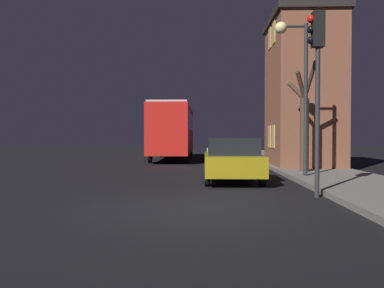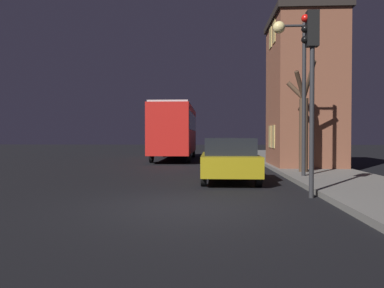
{
  "view_description": "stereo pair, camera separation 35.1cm",
  "coord_description": "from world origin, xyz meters",
  "px_view_note": "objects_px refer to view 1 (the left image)",
  "views": [
    {
      "loc": [
        0.28,
        -8.44,
        1.59
      ],
      "look_at": [
        -0.31,
        9.57,
        1.2
      ],
      "focal_mm": 35.0,
      "sensor_mm": 36.0,
      "label": 1
    },
    {
      "loc": [
        0.64,
        -8.42,
        1.59
      ],
      "look_at": [
        -0.31,
        9.57,
        1.2
      ],
      "focal_mm": 35.0,
      "sensor_mm": 36.0,
      "label": 2
    }
  ],
  "objects_px": {
    "bus": "(173,128)",
    "car_far_lane": "(220,147)",
    "bare_tree": "(304,124)",
    "traffic_light": "(317,66)",
    "car_near_lane": "(232,159)",
    "streetlamp": "(295,67)",
    "car_mid_lane": "(221,150)"
  },
  "relations": [
    {
      "from": "bare_tree",
      "to": "car_mid_lane",
      "type": "bearing_deg",
      "value": 111.65
    },
    {
      "from": "traffic_light",
      "to": "car_near_lane",
      "type": "distance_m",
      "value": 4.61
    },
    {
      "from": "traffic_light",
      "to": "bus",
      "type": "xyz_separation_m",
      "value": [
        -4.97,
        15.3,
        -1.25
      ]
    },
    {
      "from": "bare_tree",
      "to": "car_far_lane",
      "type": "height_order",
      "value": "bare_tree"
    },
    {
      "from": "car_mid_lane",
      "to": "streetlamp",
      "type": "bearing_deg",
      "value": -76.12
    },
    {
      "from": "bus",
      "to": "streetlamp",
      "type": "bearing_deg",
      "value": -64.8
    },
    {
      "from": "bus",
      "to": "car_far_lane",
      "type": "bearing_deg",
      "value": 51.61
    },
    {
      "from": "bus",
      "to": "car_far_lane",
      "type": "distance_m",
      "value": 5.51
    },
    {
      "from": "streetlamp",
      "to": "car_mid_lane",
      "type": "height_order",
      "value": "streetlamp"
    },
    {
      "from": "traffic_light",
      "to": "bare_tree",
      "type": "xyz_separation_m",
      "value": [
        1.14,
        5.46,
        -1.34
      ]
    },
    {
      "from": "bare_tree",
      "to": "car_near_lane",
      "type": "xyz_separation_m",
      "value": [
        -3.04,
        -2.18,
        -1.27
      ]
    },
    {
      "from": "streetlamp",
      "to": "car_far_lane",
      "type": "distance_m",
      "value": 16.05
    },
    {
      "from": "streetlamp",
      "to": "car_near_lane",
      "type": "height_order",
      "value": "streetlamp"
    },
    {
      "from": "bare_tree",
      "to": "bus",
      "type": "height_order",
      "value": "bare_tree"
    },
    {
      "from": "bare_tree",
      "to": "bus",
      "type": "relative_size",
      "value": 0.46
    },
    {
      "from": "bus",
      "to": "car_near_lane",
      "type": "distance_m",
      "value": 12.48
    },
    {
      "from": "streetlamp",
      "to": "traffic_light",
      "type": "height_order",
      "value": "streetlamp"
    },
    {
      "from": "traffic_light",
      "to": "car_far_lane",
      "type": "bearing_deg",
      "value": 94.87
    },
    {
      "from": "car_mid_lane",
      "to": "bare_tree",
      "type": "bearing_deg",
      "value": -68.35
    },
    {
      "from": "bus",
      "to": "car_near_lane",
      "type": "relative_size",
      "value": 2.41
    },
    {
      "from": "car_far_lane",
      "to": "traffic_light",
      "type": "bearing_deg",
      "value": -85.13
    },
    {
      "from": "car_near_lane",
      "to": "car_far_lane",
      "type": "height_order",
      "value": "car_near_lane"
    },
    {
      "from": "car_near_lane",
      "to": "car_mid_lane",
      "type": "height_order",
      "value": "car_near_lane"
    },
    {
      "from": "car_near_lane",
      "to": "car_far_lane",
      "type": "bearing_deg",
      "value": 89.12
    },
    {
      "from": "bare_tree",
      "to": "car_mid_lane",
      "type": "height_order",
      "value": "bare_tree"
    },
    {
      "from": "car_far_lane",
      "to": "bare_tree",
      "type": "bearing_deg",
      "value": -78.72
    },
    {
      "from": "bare_tree",
      "to": "car_far_lane",
      "type": "bearing_deg",
      "value": 101.28
    },
    {
      "from": "car_near_lane",
      "to": "streetlamp",
      "type": "bearing_deg",
      "value": 15.33
    },
    {
      "from": "bare_tree",
      "to": "car_far_lane",
      "type": "xyz_separation_m",
      "value": [
        -2.8,
        14.02,
        -1.29
      ]
    },
    {
      "from": "car_near_lane",
      "to": "car_mid_lane",
      "type": "relative_size",
      "value": 0.96
    },
    {
      "from": "traffic_light",
      "to": "car_mid_lane",
      "type": "bearing_deg",
      "value": 98.16
    },
    {
      "from": "traffic_light",
      "to": "car_near_lane",
      "type": "relative_size",
      "value": 1.24
    }
  ]
}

